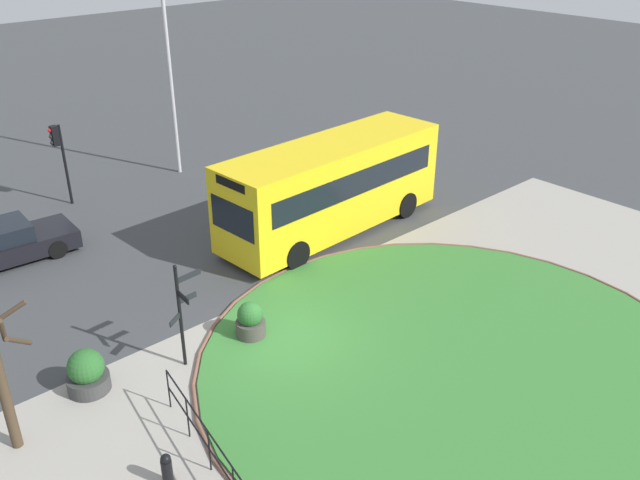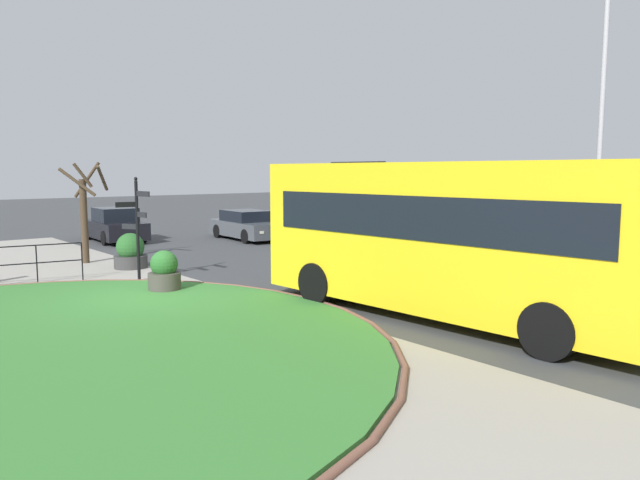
% 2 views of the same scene
% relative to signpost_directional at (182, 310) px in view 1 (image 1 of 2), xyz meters
% --- Properties ---
extents(ground, '(120.00, 120.00, 0.00)m').
position_rel_signpost_directional_xyz_m(ground, '(2.50, -0.88, -1.71)').
color(ground, '#3D3F42').
extents(sidewalk_paving, '(32.00, 8.24, 0.02)m').
position_rel_signpost_directional_xyz_m(sidewalk_paving, '(2.50, -2.76, -1.70)').
color(sidewalk_paving, '#9E998E').
rests_on(sidewalk_paving, ground).
extents(grass_island, '(13.51, 13.51, 0.10)m').
position_rel_signpost_directional_xyz_m(grass_island, '(5.30, -4.72, -1.66)').
color(grass_island, '#387A33').
rests_on(grass_island, ground).
extents(grass_kerb_ring, '(13.82, 13.82, 0.11)m').
position_rel_signpost_directional_xyz_m(grass_kerb_ring, '(5.30, -4.72, -1.66)').
color(grass_kerb_ring, brown).
rests_on(grass_kerb_ring, ground).
extents(signpost_directional, '(1.19, 0.68, 3.01)m').
position_rel_signpost_directional_xyz_m(signpost_directional, '(0.00, 0.00, 0.00)').
color(signpost_directional, black).
rests_on(signpost_directional, ground).
extents(bollard_foreground, '(0.23, 0.23, 0.83)m').
position_rel_signpost_directional_xyz_m(bollard_foreground, '(-2.49, -3.28, -1.29)').
color(bollard_foreground, black).
rests_on(bollard_foreground, ground).
extents(railing_grass_edge, '(0.84, 4.74, 1.12)m').
position_rel_signpost_directional_xyz_m(railing_grass_edge, '(-1.61, -3.54, -0.99)').
color(railing_grass_edge, black).
rests_on(railing_grass_edge, ground).
extents(bus_yellow, '(9.15, 3.05, 3.35)m').
position_rel_signpost_directional_xyz_m(bus_yellow, '(8.33, 3.44, 0.08)').
color(bus_yellow, yellow).
rests_on(bus_yellow, ground).
extents(car_near_lane, '(4.60, 2.12, 1.35)m').
position_rel_signpost_directional_xyz_m(car_near_lane, '(-1.47, 9.03, -1.09)').
color(car_near_lane, black).
rests_on(car_near_lane, ground).
extents(traffic_light_near, '(0.49, 0.27, 3.27)m').
position_rel_signpost_directional_xyz_m(traffic_light_near, '(2.06, 12.23, 0.70)').
color(traffic_light_near, black).
rests_on(traffic_light_near, ground).
extents(lamppost_tall, '(0.32, 0.32, 9.58)m').
position_rel_signpost_directional_xyz_m(lamppost_tall, '(7.32, 12.41, 3.38)').
color(lamppost_tall, '#B7B7BC').
rests_on(lamppost_tall, ground).
extents(planter_near_signpost, '(1.06, 1.06, 1.17)m').
position_rel_signpost_directional_xyz_m(planter_near_signpost, '(-2.38, 0.74, -1.19)').
color(planter_near_signpost, '#383838').
rests_on(planter_near_signpost, ground).
extents(planter_kerbside, '(0.84, 0.84, 1.13)m').
position_rel_signpost_directional_xyz_m(planter_kerbside, '(1.99, -0.13, -1.20)').
color(planter_kerbside, '#47423D').
rests_on(planter_kerbside, ground).
extents(street_tree_bare, '(1.62, 1.80, 3.49)m').
position_rel_signpost_directional_xyz_m(street_tree_bare, '(-4.39, 0.01, 0.13)').
color(street_tree_bare, '#423323').
rests_on(street_tree_bare, ground).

